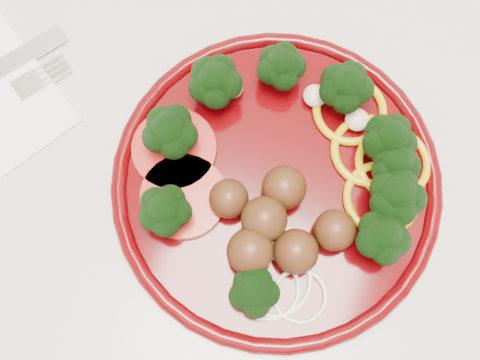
% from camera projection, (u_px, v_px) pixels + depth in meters
% --- Properties ---
extents(counter, '(2.40, 0.60, 0.90)m').
position_uv_depth(counter, '(362.00, 273.00, 0.96)').
color(counter, silver).
rests_on(counter, ground).
extents(plate, '(0.29, 0.29, 0.06)m').
position_uv_depth(plate, '(284.00, 180.00, 0.51)').
color(plate, '#3E0104').
rests_on(plate, counter).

